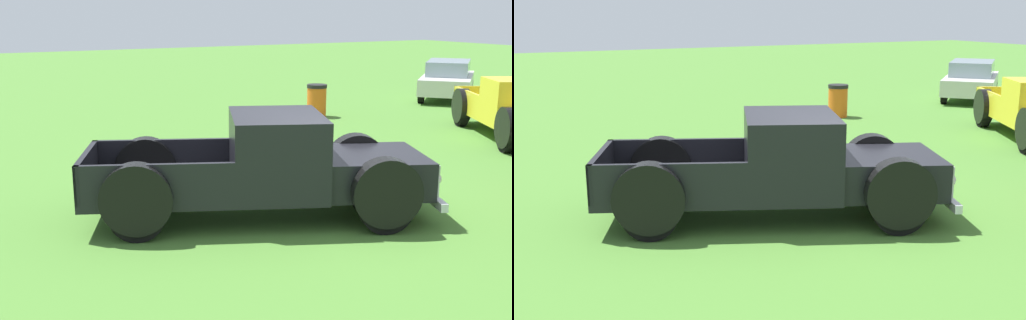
{
  "view_description": "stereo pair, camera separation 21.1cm",
  "coord_description": "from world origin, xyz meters",
  "views": [
    {
      "loc": [
        7.98,
        -5.2,
        3.15
      ],
      "look_at": [
        -0.2,
        -0.73,
        0.9
      ],
      "focal_mm": 44.58,
      "sensor_mm": 36.0,
      "label": 1
    },
    {
      "loc": [
        8.08,
        -5.01,
        3.15
      ],
      "look_at": [
        -0.2,
        -0.73,
        0.9
      ],
      "focal_mm": 44.58,
      "sensor_mm": 36.0,
      "label": 2
    }
  ],
  "objects": [
    {
      "name": "trash_can",
      "position": [
        -7.43,
        5.26,
        0.48
      ],
      "size": [
        0.59,
        0.59,
        0.95
      ],
      "color": "orange",
      "rests_on": "ground_plane"
    },
    {
      "name": "pickup_truck_foreground",
      "position": [
        -0.05,
        -0.38,
        0.76
      ],
      "size": [
        3.75,
        5.51,
        1.59
      ],
      "color": "black",
      "rests_on": "ground_plane"
    },
    {
      "name": "ground_plane",
      "position": [
        0.0,
        0.0,
        0.0
      ],
      "size": [
        80.0,
        80.0,
        0.0
      ],
      "primitive_type": "plane",
      "color": "#477A2D"
    },
    {
      "name": "sedan_distant_b",
      "position": [
        -8.35,
        11.38,
        0.7
      ],
      "size": [
        3.85,
        4.08,
        1.33
      ],
      "color": "silver",
      "rests_on": "ground_plane"
    }
  ]
}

